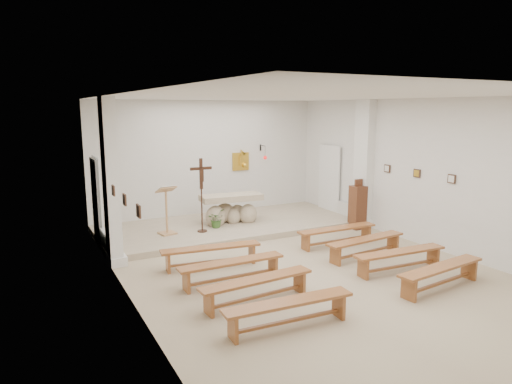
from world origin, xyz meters
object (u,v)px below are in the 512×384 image
donation_pedestal (358,207)px  bench_left_second (232,266)px  lectern (167,210)px  bench_left_front (211,252)px  bench_right_second (366,243)px  crucifix_stand (201,190)px  bench_left_third (257,285)px  bench_right_fourth (441,272)px  altar (231,211)px  bench_right_front (337,232)px  bench_right_third (400,256)px  bench_left_fourth (289,308)px

donation_pedestal → bench_left_second: (-4.73, -2.03, -0.28)m
bench_left_second → lectern: bearing=93.8°
bench_left_front → bench_right_second: 3.42m
bench_left_second → crucifix_stand: bearing=78.7°
bench_left_second → bench_left_third: (0.00, -1.02, 0.00)m
bench_left_second → bench_right_fourth: size_ratio=0.99×
altar → bench_right_front: (1.59, -2.68, -0.15)m
altar → bench_right_third: size_ratio=0.83×
donation_pedestal → bench_right_third: bearing=-113.9°
lectern → bench_right_fourth: lectern is taller
bench_left_fourth → altar: bearing=77.1°
bench_left_third → bench_left_front: bearing=86.4°
altar → bench_right_second: bearing=-61.1°
altar → bench_left_third: size_ratio=0.83×
crucifix_stand → bench_right_front: (2.63, -2.16, -0.91)m
bench_right_fourth → crucifix_stand: bearing=110.6°
bench_left_second → bench_left_third: bearing=-89.9°
altar → bench_right_second: 4.03m
bench_left_front → bench_right_second: (3.27, -1.02, 0.00)m
bench_left_fourth → bench_left_front: bearing=93.4°
bench_left_front → bench_right_fourth: same height
bench_left_third → bench_left_second: bearing=86.4°
bench_left_front → bench_right_front: bearing=7.7°
donation_pedestal → crucifix_stand: bearing=166.1°
bench_right_front → bench_left_fourth: same height
donation_pedestal → bench_right_third: (-1.47, -3.05, -0.28)m
bench_right_front → bench_right_third: 2.04m
bench_right_fourth → bench_left_third: bearing=156.6°
lectern → bench_right_second: 4.87m
crucifix_stand → bench_left_third: crucifix_stand is taller
bench_left_front → bench_right_third: same height
lectern → bench_left_front: lectern is taller
bench_right_front → bench_left_fourth: bearing=-136.1°
bench_right_third → bench_right_fourth: size_ratio=1.00×
altar → crucifix_stand: bearing=-147.6°
bench_left_front → bench_left_fourth: same height
bench_right_fourth → bench_right_front: bearing=83.9°
crucifix_stand → bench_right_second: bearing=-51.2°
altar → bench_left_fourth: size_ratio=0.83×
bench_left_front → bench_right_third: bearing=-24.3°
donation_pedestal → bench_left_front: 4.85m
lectern → bench_left_second: bearing=-96.5°
crucifix_stand → bench_left_fourth: bearing=-97.7°
bench_left_fourth → bench_right_fourth: bearing=3.4°
bench_right_second → bench_right_front: bearing=84.7°
altar → bench_left_third: altar is taller
bench_right_front → bench_left_second: size_ratio=1.00×
donation_pedestal → bench_right_fourth: 4.34m
bench_left_third → bench_left_fourth: bearing=-93.6°
bench_left_third → bench_right_front: bearing=28.4°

